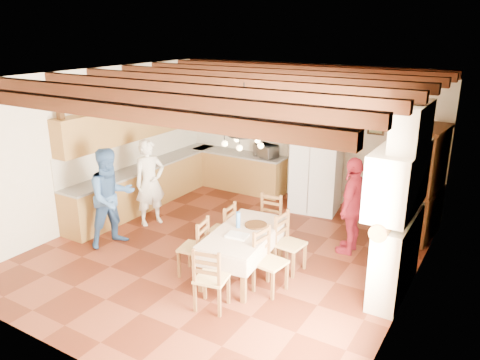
% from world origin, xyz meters
% --- Properties ---
extents(floor, '(6.00, 6.50, 0.02)m').
position_xyz_m(floor, '(0.00, 0.00, -0.01)').
color(floor, '#4B1D0F').
rests_on(floor, ground).
extents(ceiling, '(6.00, 6.50, 0.02)m').
position_xyz_m(ceiling, '(0.00, 0.00, 3.01)').
color(ceiling, white).
rests_on(ceiling, ground).
extents(wall_back, '(6.00, 0.02, 3.00)m').
position_xyz_m(wall_back, '(0.00, 3.26, 1.50)').
color(wall_back, beige).
rests_on(wall_back, ground).
extents(wall_front, '(6.00, 0.02, 3.00)m').
position_xyz_m(wall_front, '(0.00, -3.26, 1.50)').
color(wall_front, beige).
rests_on(wall_front, ground).
extents(wall_left, '(0.02, 6.50, 3.00)m').
position_xyz_m(wall_left, '(-3.01, 0.00, 1.50)').
color(wall_left, beige).
rests_on(wall_left, ground).
extents(wall_right, '(0.02, 6.50, 3.00)m').
position_xyz_m(wall_right, '(3.01, 0.00, 1.50)').
color(wall_right, beige).
rests_on(wall_right, ground).
extents(ceiling_beams, '(6.00, 6.30, 0.16)m').
position_xyz_m(ceiling_beams, '(0.00, 0.00, 2.91)').
color(ceiling_beams, '#361E10').
rests_on(ceiling_beams, ground).
extents(lower_cabinets_left, '(0.60, 4.30, 0.86)m').
position_xyz_m(lower_cabinets_left, '(-2.70, 1.05, 0.43)').
color(lower_cabinets_left, brown).
rests_on(lower_cabinets_left, ground).
extents(lower_cabinets_back, '(2.30, 0.60, 0.86)m').
position_xyz_m(lower_cabinets_back, '(-1.55, 2.95, 0.43)').
color(lower_cabinets_back, brown).
rests_on(lower_cabinets_back, ground).
extents(countertop_left, '(0.62, 4.30, 0.04)m').
position_xyz_m(countertop_left, '(-2.70, 1.05, 0.88)').
color(countertop_left, slate).
rests_on(countertop_left, lower_cabinets_left).
extents(countertop_back, '(2.34, 0.62, 0.04)m').
position_xyz_m(countertop_back, '(-1.55, 2.95, 0.88)').
color(countertop_back, slate).
rests_on(countertop_back, lower_cabinets_back).
extents(backsplash_left, '(0.03, 4.30, 0.60)m').
position_xyz_m(backsplash_left, '(-2.98, 1.05, 1.20)').
color(backsplash_left, silver).
rests_on(backsplash_left, ground).
extents(backsplash_back, '(2.30, 0.03, 0.60)m').
position_xyz_m(backsplash_back, '(-1.55, 3.23, 1.20)').
color(backsplash_back, silver).
rests_on(backsplash_back, ground).
extents(upper_cabinets, '(0.35, 4.20, 0.70)m').
position_xyz_m(upper_cabinets, '(-2.83, 1.05, 1.85)').
color(upper_cabinets, brown).
rests_on(upper_cabinets, ground).
extents(fireplace, '(0.56, 1.60, 2.80)m').
position_xyz_m(fireplace, '(2.72, 0.20, 1.40)').
color(fireplace, '#EEE5CA').
rests_on(fireplace, ground).
extents(wall_picture, '(0.34, 0.03, 0.42)m').
position_xyz_m(wall_picture, '(1.55, 3.23, 1.85)').
color(wall_picture, black).
rests_on(wall_picture, ground).
extents(refrigerator, '(1.05, 0.90, 1.91)m').
position_xyz_m(refrigerator, '(0.55, 2.64, 0.95)').
color(refrigerator, silver).
rests_on(refrigerator, floor).
extents(hutch, '(0.59, 1.19, 2.08)m').
position_xyz_m(hutch, '(2.75, 2.41, 1.04)').
color(hutch, '#35220E').
rests_on(hutch, floor).
extents(dining_table, '(1.03, 1.75, 0.73)m').
position_xyz_m(dining_table, '(0.64, -0.49, 0.65)').
color(dining_table, beige).
rests_on(dining_table, floor).
extents(chandelier, '(0.47, 0.47, 0.03)m').
position_xyz_m(chandelier, '(0.64, -0.49, 2.25)').
color(chandelier, black).
rests_on(chandelier, ground).
extents(chair_left_near, '(0.47, 0.48, 0.96)m').
position_xyz_m(chair_left_near, '(-0.01, -0.91, 0.48)').
color(chair_left_near, brown).
rests_on(chair_left_near, floor).
extents(chair_left_far, '(0.43, 0.45, 0.96)m').
position_xyz_m(chair_left_far, '(0.00, -0.16, 0.48)').
color(chair_left_far, brown).
rests_on(chair_left_far, floor).
extents(chair_right_near, '(0.45, 0.47, 0.96)m').
position_xyz_m(chair_right_near, '(1.24, -0.72, 0.48)').
color(chair_right_near, brown).
rests_on(chair_right_near, floor).
extents(chair_right_far, '(0.44, 0.46, 0.96)m').
position_xyz_m(chair_right_far, '(1.23, -0.02, 0.48)').
color(chair_right_far, brown).
rests_on(chair_right_far, floor).
extents(chair_end_near, '(0.49, 0.48, 0.96)m').
position_xyz_m(chair_end_near, '(0.76, -1.53, 0.48)').
color(chair_end_near, brown).
rests_on(chair_end_near, floor).
extents(chair_end_far, '(0.45, 0.43, 0.96)m').
position_xyz_m(chair_end_far, '(0.52, 0.51, 0.48)').
color(chair_end_far, brown).
rests_on(chair_end_far, floor).
extents(person_man, '(0.62, 0.73, 1.71)m').
position_xyz_m(person_man, '(-1.94, 0.28, 0.85)').
color(person_man, silver).
rests_on(person_man, floor).
extents(person_woman_blue, '(0.91, 1.03, 1.78)m').
position_xyz_m(person_woman_blue, '(-1.89, -0.77, 0.89)').
color(person_woman_blue, '#365C98').
rests_on(person_woman_blue, floor).
extents(person_woman_red, '(0.42, 1.00, 1.70)m').
position_xyz_m(person_woman_red, '(1.83, 1.14, 0.85)').
color(person_woman_red, '#AB2134').
rests_on(person_woman_red, floor).
extents(microwave, '(0.60, 0.49, 0.29)m').
position_xyz_m(microwave, '(-0.81, 2.95, 1.04)').
color(microwave, silver).
rests_on(microwave, countertop_back).
extents(fridge_vase, '(0.35, 0.35, 0.33)m').
position_xyz_m(fridge_vase, '(0.67, 2.64, 2.07)').
color(fridge_vase, '#35220E').
rests_on(fridge_vase, refrigerator).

